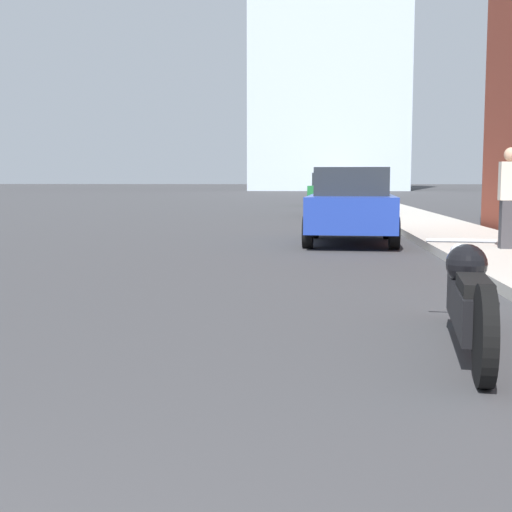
{
  "coord_description": "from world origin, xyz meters",
  "views": [
    {
      "loc": [
        1.68,
        -0.76,
        1.35
      ],
      "look_at": [
        1.13,
        6.57,
        0.56
      ],
      "focal_mm": 50.0,
      "sensor_mm": 36.0,
      "label": 1
    }
  ],
  "objects_px": {
    "pedestrian": "(510,197)",
    "parked_car_green": "(329,189)",
    "parked_car_black": "(343,193)",
    "parked_car_blue": "(351,205)",
    "motorcycle": "(469,298)"
  },
  "relations": [
    {
      "from": "pedestrian",
      "to": "parked_car_green",
      "type": "bearing_deg",
      "value": 95.69
    },
    {
      "from": "parked_car_black",
      "to": "parked_car_green",
      "type": "distance_m",
      "value": 10.72
    },
    {
      "from": "pedestrian",
      "to": "parked_car_blue",
      "type": "bearing_deg",
      "value": 135.66
    },
    {
      "from": "motorcycle",
      "to": "parked_car_blue",
      "type": "height_order",
      "value": "parked_car_blue"
    },
    {
      "from": "motorcycle",
      "to": "pedestrian",
      "type": "distance_m",
      "value": 7.28
    },
    {
      "from": "parked_car_black",
      "to": "motorcycle",
      "type": "bearing_deg",
      "value": -88.92
    },
    {
      "from": "parked_car_blue",
      "to": "parked_car_black",
      "type": "xyz_separation_m",
      "value": [
        0.38,
        11.59,
        0.04
      ]
    },
    {
      "from": "motorcycle",
      "to": "parked_car_black",
      "type": "bearing_deg",
      "value": 97.01
    },
    {
      "from": "motorcycle",
      "to": "pedestrian",
      "type": "bearing_deg",
      "value": 79.5
    },
    {
      "from": "parked_car_green",
      "to": "pedestrian",
      "type": "distance_m",
      "value": 24.95
    },
    {
      "from": "parked_car_black",
      "to": "parked_car_green",
      "type": "height_order",
      "value": "parked_car_black"
    },
    {
      "from": "parked_car_black",
      "to": "parked_car_blue",
      "type": "bearing_deg",
      "value": -90.84
    },
    {
      "from": "motorcycle",
      "to": "parked_car_green",
      "type": "distance_m",
      "value": 31.75
    },
    {
      "from": "motorcycle",
      "to": "parked_car_black",
      "type": "xyz_separation_m",
      "value": [
        -0.02,
        21.02,
        0.44
      ]
    },
    {
      "from": "parked_car_green",
      "to": "parked_car_black",
      "type": "bearing_deg",
      "value": -83.62
    }
  ]
}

